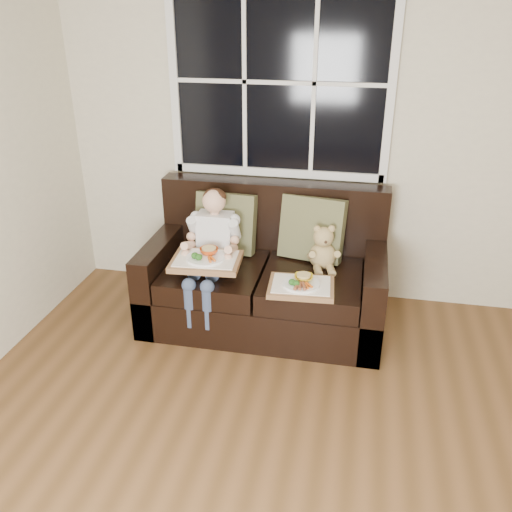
% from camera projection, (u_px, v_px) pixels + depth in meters
% --- Properties ---
extents(room_walls, '(4.52, 5.02, 2.71)m').
position_uv_depth(room_walls, '(350.00, 225.00, 1.55)').
color(room_walls, beige).
rests_on(room_walls, ground).
extents(window_back, '(1.62, 0.04, 1.37)m').
position_uv_depth(window_back, '(279.00, 82.00, 3.83)').
color(window_back, black).
rests_on(window_back, room_walls).
extents(loveseat, '(1.70, 0.92, 0.96)m').
position_uv_depth(loveseat, '(266.00, 280.00, 4.00)').
color(loveseat, black).
rests_on(loveseat, ground).
extents(pillow_left, '(0.46, 0.23, 0.46)m').
position_uv_depth(pillow_left, '(226.00, 223.00, 4.04)').
color(pillow_left, '#65643E').
rests_on(pillow_left, loveseat).
extents(pillow_right, '(0.49, 0.29, 0.47)m').
position_uv_depth(pillow_right, '(312.00, 229.00, 3.92)').
color(pillow_right, '#65643E').
rests_on(pillow_right, loveseat).
extents(child, '(0.37, 0.59, 0.83)m').
position_uv_depth(child, '(212.00, 241.00, 3.82)').
color(child, silver).
rests_on(child, loveseat).
extents(teddy_bear, '(0.22, 0.27, 0.34)m').
position_uv_depth(teddy_bear, '(323.00, 251.00, 3.81)').
color(teddy_bear, tan).
rests_on(teddy_bear, loveseat).
extents(tray_left, '(0.49, 0.39, 0.11)m').
position_uv_depth(tray_left, '(206.00, 260.00, 3.68)').
color(tray_left, '#8D5B40').
rests_on(tray_left, child).
extents(tray_right, '(0.45, 0.36, 0.10)m').
position_uv_depth(tray_right, '(301.00, 286.00, 3.55)').
color(tray_right, '#8D5B40').
rests_on(tray_right, loveseat).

